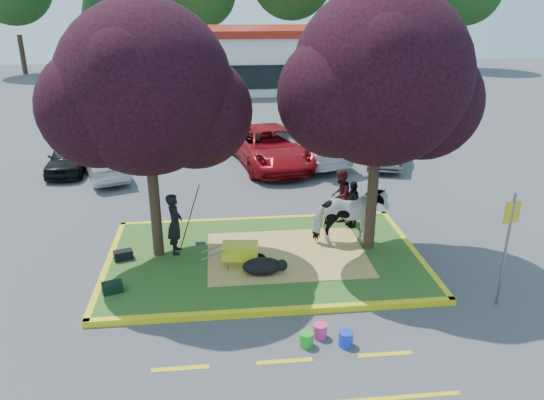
{
  "coord_description": "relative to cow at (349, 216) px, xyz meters",
  "views": [
    {
      "loc": [
        -1.15,
        -12.57,
        6.64
      ],
      "look_at": [
        0.26,
        0.5,
        1.53
      ],
      "focal_mm": 35.0,
      "sensor_mm": 36.0,
      "label": 1
    }
  ],
  "objects": [
    {
      "name": "sign_post",
      "position": [
        2.73,
        -3.16,
        0.72
      ],
      "size": [
        0.38,
        0.1,
        2.73
      ],
      "rotation": [
        0.0,
        0.0,
        0.18
      ],
      "color": "slate",
      "rests_on": "ground"
    },
    {
      "name": "bucket_pink",
      "position": [
        -1.54,
        -3.96,
        -0.83
      ],
      "size": [
        0.34,
        0.34,
        0.31
      ],
      "primitive_type": "cylinder",
      "rotation": [
        0.0,
        0.0,
        -0.22
      ],
      "color": "#F3367A",
      "rests_on": "ground"
    },
    {
      "name": "handler",
      "position": [
        -4.7,
        0.01,
        0.0
      ],
      "size": [
        0.42,
        0.62,
        1.67
      ],
      "primitive_type": "imported",
      "rotation": [
        0.0,
        0.0,
        1.54
      ],
      "color": "black",
      "rests_on": "median_island"
    },
    {
      "name": "cow",
      "position": [
        0.0,
        0.0,
        0.0
      ],
      "size": [
        1.98,
        0.94,
        1.66
      ],
      "primitive_type": "imported",
      "rotation": [
        0.0,
        0.0,
        1.6
      ],
      "color": "silver",
      "rests_on": "median_island"
    },
    {
      "name": "bucket_blue",
      "position": [
        -1.08,
        -4.29,
        -0.82
      ],
      "size": [
        0.35,
        0.35,
        0.32
      ],
      "primitive_type": "cylinder",
      "rotation": [
        0.0,
        0.0,
        0.22
      ],
      "color": "blue",
      "rests_on": "ground"
    },
    {
      "name": "curb_right",
      "position": [
        1.71,
        -0.46,
        -0.9
      ],
      "size": [
        0.16,
        5.3,
        0.15
      ],
      "primitive_type": "cube",
      "color": "yellow",
      "rests_on": "ground"
    },
    {
      "name": "gear_bag_dark",
      "position": [
        -6.07,
        -0.26,
        -0.71
      ],
      "size": [
        0.54,
        0.4,
        0.24
      ],
      "primitive_type": "cube",
      "rotation": [
        0.0,
        0.0,
        0.32
      ],
      "color": "black",
      "rests_on": "median_island"
    },
    {
      "name": "tree_purple_right",
      "position": [
        0.55,
        -0.28,
        3.58
      ],
      "size": [
        5.3,
        4.4,
        6.82
      ],
      "color": "black",
      "rests_on": "median_island"
    },
    {
      "name": "curb_far",
      "position": [
        -2.37,
        2.12,
        -0.9
      ],
      "size": [
        8.3,
        0.16,
        0.15
      ],
      "primitive_type": "cube",
      "color": "yellow",
      "rests_on": "ground"
    },
    {
      "name": "car_silver",
      "position": [
        -7.86,
        7.15,
        -0.36
      ],
      "size": [
        2.46,
        3.98,
        1.24
      ],
      "primitive_type": "imported",
      "rotation": [
        0.0,
        0.0,
        3.47
      ],
      "color": "#999CA0",
      "rests_on": "ground"
    },
    {
      "name": "visitor_b",
      "position": [
        0.42,
        1.21,
        -0.12
      ],
      "size": [
        0.5,
        0.88,
        1.41
      ],
      "primitive_type": "imported",
      "rotation": [
        0.0,
        0.0,
        -1.38
      ],
      "color": "black",
      "rests_on": "median_island"
    },
    {
      "name": "fire_lane_stripe_b",
      "position": [
        -2.37,
        -4.66,
        -0.98
      ],
      "size": [
        1.1,
        0.12,
        0.01
      ],
      "primitive_type": "cube",
      "color": "yellow",
      "rests_on": "ground"
    },
    {
      "name": "car_black",
      "position": [
        -9.4,
        8.04,
        -0.39
      ],
      "size": [
        1.43,
        3.46,
        1.18
      ],
      "primitive_type": "imported",
      "rotation": [
        0.0,
        0.0,
        0.01
      ],
      "color": "black",
      "rests_on": "ground"
    },
    {
      "name": "car_red",
      "position": [
        -1.33,
        8.04,
        -0.2
      ],
      "size": [
        3.56,
        6.0,
        1.57
      ],
      "primitive_type": "imported",
      "rotation": [
        0.0,
        0.0,
        0.18
      ],
      "color": "maroon",
      "rests_on": "ground"
    },
    {
      "name": "curb_near",
      "position": [
        -2.37,
        -3.04,
        -0.9
      ],
      "size": [
        8.3,
        0.16,
        0.15
      ],
      "primitive_type": "cube",
      "color": "yellow",
      "rests_on": "ground"
    },
    {
      "name": "visitor_a",
      "position": [
        0.15,
        1.67,
        -0.02
      ],
      "size": [
        0.91,
        0.98,
        1.62
      ],
      "primitive_type": "imported",
      "rotation": [
        0.0,
        0.0,
        -2.06
      ],
      "color": "#48141F",
      "rests_on": "median_island"
    },
    {
      "name": "car_white",
      "position": [
        0.07,
        8.52,
        -0.2
      ],
      "size": [
        4.16,
        5.78,
        1.56
      ],
      "primitive_type": "imported",
      "rotation": [
        0.0,
        0.0,
        3.56
      ],
      "color": "silver",
      "rests_on": "ground"
    },
    {
      "name": "median_island",
      "position": [
        -2.37,
        -0.46,
        -0.9
      ],
      "size": [
        8.0,
        5.0,
        0.15
      ],
      "primitive_type": "cube",
      "color": "#27581B",
      "rests_on": "ground"
    },
    {
      "name": "tree_purple_left",
      "position": [
        -5.15,
        -0.08,
        3.38
      ],
      "size": [
        5.06,
        4.2,
        6.51
      ],
      "color": "black",
      "rests_on": "median_island"
    },
    {
      "name": "calf",
      "position": [
        -2.51,
        -1.45,
        -0.62
      ],
      "size": [
        1.03,
        0.66,
        0.43
      ],
      "primitive_type": "ellipsoid",
      "rotation": [
        0.0,
        0.0,
        -0.11
      ],
      "color": "black",
      "rests_on": "median_island"
    },
    {
      "name": "ground",
      "position": [
        -2.37,
        -0.46,
        -0.98
      ],
      "size": [
        90.0,
        90.0,
        0.0
      ],
      "primitive_type": "plane",
      "color": "#424244",
      "rests_on": "ground"
    },
    {
      "name": "fire_lane_stripe_c",
      "position": [
        -0.37,
        -4.66,
        -0.98
      ],
      "size": [
        1.1,
        0.12,
        0.01
      ],
      "primitive_type": "cube",
      "color": "yellow",
      "rests_on": "ground"
    },
    {
      "name": "wheelbarrow",
      "position": [
        -3.03,
        -0.98,
        -0.4
      ],
      "size": [
        1.64,
        0.64,
        0.62
      ],
      "rotation": [
        0.0,
        0.0,
        -0.11
      ],
      "color": "black",
      "rests_on": "median_island"
    },
    {
      "name": "gear_bag_green",
      "position": [
        -6.07,
        -1.92,
        -0.71
      ],
      "size": [
        0.53,
        0.42,
        0.25
      ],
      "primitive_type": "cube",
      "rotation": [
        0.0,
        0.0,
        0.32
      ],
      "color": "black",
      "rests_on": "median_island"
    },
    {
      "name": "straw_bedding",
      "position": [
        -1.77,
        -0.46,
        -0.82
      ],
      "size": [
        4.2,
        3.0,
        0.01
      ],
      "primitive_type": "cube",
      "color": "#E3BB5D",
      "rests_on": "median_island"
    },
    {
      "name": "retail_building",
      "position": [
        -0.37,
        27.53,
        1.27
      ],
      "size": [
        20.4,
        8.4,
        4.4
      ],
      "color": "silver",
      "rests_on": "ground"
    },
    {
      "name": "bucket_green",
      "position": [
        -1.87,
        -4.22,
        -0.83
      ],
      "size": [
        0.38,
        0.38,
        0.3
      ],
      "primitive_type": "cylinder",
      "rotation": [
        0.0,
        0.0,
        -0.42
      ],
      "color": "green",
      "rests_on": "ground"
    },
    {
      "name": "car_grey",
      "position": [
        3.44,
        7.79,
        -0.33
      ],
      "size": [
        2.4,
        4.17,
        1.3
      ],
      "primitive_type": "imported",
      "rotation": [
        0.0,
        0.0,
        -0.28
      ],
      "color": "#595C61",
      "rests_on": "ground"
    },
    {
      "name": "fire_lane_stripe_a",
      "position": [
        -4.37,
        -4.66,
        -0.98
      ],
      "size": [
        1.1,
        0.12,
        0.01
      ],
      "primitive_type": "cube",
      "color": "yellow",
      "rests_on": "ground"
    },
    {
      "name": "curb_left",
      "position": [
        -6.45,
        -0.46,
        -0.9
      ],
      "size": [
        0.16,
        5.3,
        0.15
      ],
      "primitive_type": "cube",
      "color": "yellow",
      "rests_on": "ground"
    }
  ]
}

